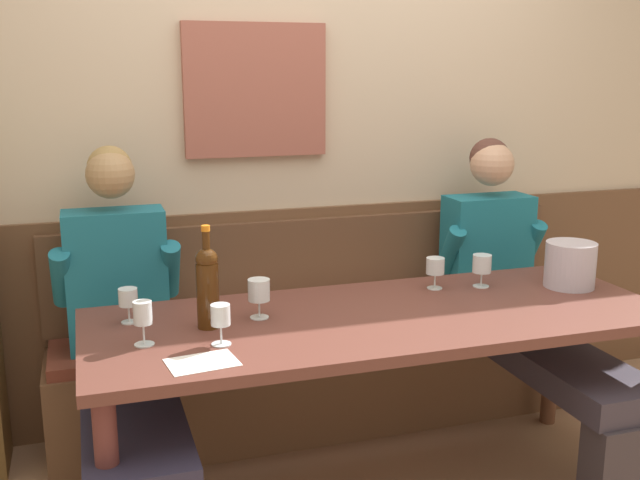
{
  "coord_description": "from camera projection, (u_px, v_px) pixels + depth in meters",
  "views": [
    {
      "loc": [
        -1.01,
        -2.23,
        1.62
      ],
      "look_at": [
        -0.14,
        0.46,
        0.97
      ],
      "focal_mm": 41.85,
      "sensor_mm": 36.0,
      "label": 1
    }
  ],
  "objects": [
    {
      "name": "wine_glass_near_bucket",
      "position": [
        482.0,
        265.0,
        3.05
      ],
      "size": [
        0.08,
        0.08,
        0.13
      ],
      "color": "silver",
      "rests_on": "dining_table"
    },
    {
      "name": "wall_bench",
      "position": [
        325.0,
        366.0,
        3.44
      ],
      "size": [
        2.43,
        0.42,
        0.94
      ],
      "color": "brown",
      "rests_on": "ground"
    },
    {
      "name": "wine_glass_by_bottle",
      "position": [
        128.0,
        299.0,
        2.61
      ],
      "size": [
        0.07,
        0.07,
        0.13
      ],
      "color": "silver",
      "rests_on": "dining_table"
    },
    {
      "name": "wine_bottle_amber_mid",
      "position": [
        207.0,
        285.0,
        2.55
      ],
      "size": [
        0.08,
        0.08,
        0.36
      ],
      "color": "#40220B",
      "rests_on": "dining_table"
    },
    {
      "name": "wood_wainscot_panel",
      "position": [
        311.0,
        308.0,
        3.59
      ],
      "size": [
        6.8,
        0.03,
        0.99
      ],
      "primitive_type": "cube",
      "color": "brown",
      "rests_on": "ground"
    },
    {
      "name": "ice_bucket",
      "position": [
        570.0,
        265.0,
        3.05
      ],
      "size": [
        0.2,
        0.2,
        0.19
      ],
      "primitive_type": "cylinder",
      "color": "#BAB3C2",
      "rests_on": "dining_table"
    },
    {
      "name": "person_center_left_seat",
      "position": [
        524.0,
        299.0,
        3.28
      ],
      "size": [
        0.51,
        1.22,
        1.31
      ],
      "color": "#362F33",
      "rests_on": "ground"
    },
    {
      "name": "room_wall_back",
      "position": [
        307.0,
        117.0,
        3.43
      ],
      "size": [
        6.8,
        0.12,
        2.8
      ],
      "color": "#C9B397",
      "rests_on": "ground"
    },
    {
      "name": "wine_glass_mid_right",
      "position": [
        259.0,
        292.0,
        2.66
      ],
      "size": [
        0.08,
        0.08,
        0.14
      ],
      "color": "silver",
      "rests_on": "dining_table"
    },
    {
      "name": "tasting_sheet_left_guest",
      "position": [
        202.0,
        362.0,
        2.27
      ],
      "size": [
        0.23,
        0.18,
        0.0
      ],
      "primitive_type": "cube",
      "rotation": [
        0.0,
        0.0,
        0.13
      ],
      "color": "white",
      "rests_on": "dining_table"
    },
    {
      "name": "person_center_right_seat",
      "position": [
        124.0,
        342.0,
        2.76
      ],
      "size": [
        0.5,
        1.21,
        1.32
      ],
      "color": "#2E3333",
      "rests_on": "ground"
    },
    {
      "name": "dining_table",
      "position": [
        380.0,
        335.0,
        2.75
      ],
      "size": [
        2.13,
        0.8,
        0.74
      ],
      "color": "brown",
      "rests_on": "ground"
    },
    {
      "name": "wine_glass_right_end",
      "position": [
        435.0,
        268.0,
        3.02
      ],
      "size": [
        0.07,
        0.07,
        0.13
      ],
      "color": "silver",
      "rests_on": "dining_table"
    },
    {
      "name": "wine_glass_center_rear",
      "position": [
        221.0,
        318.0,
        2.4
      ],
      "size": [
        0.06,
        0.06,
        0.14
      ],
      "color": "silver",
      "rests_on": "dining_table"
    },
    {
      "name": "wine_glass_left_end",
      "position": [
        143.0,
        316.0,
        2.4
      ],
      "size": [
        0.07,
        0.07,
        0.15
      ],
      "color": "silver",
      "rests_on": "dining_table"
    }
  ]
}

